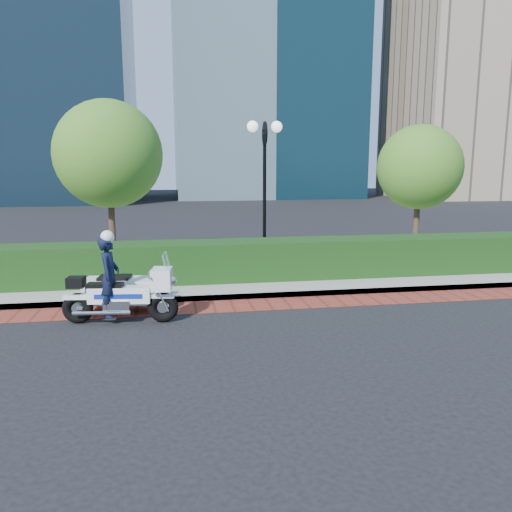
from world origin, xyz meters
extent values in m
plane|color=black|center=(0.00, 0.00, 0.00)|extent=(120.00, 120.00, 0.00)
cube|color=maroon|center=(0.00, 1.50, 0.01)|extent=(60.00, 1.00, 0.01)
cube|color=gray|center=(0.00, 6.00, 0.07)|extent=(60.00, 8.00, 0.15)
cube|color=black|center=(0.00, 3.60, 0.65)|extent=(18.00, 1.20, 1.00)
cylinder|color=black|center=(1.00, 5.20, 0.30)|extent=(0.30, 0.30, 0.30)
cylinder|color=black|center=(1.00, 5.20, 2.15)|extent=(0.10, 0.10, 3.70)
cylinder|color=black|center=(1.00, 5.20, 4.00)|extent=(0.04, 0.70, 0.70)
sphere|color=white|center=(0.65, 5.20, 4.20)|extent=(0.32, 0.32, 0.32)
sphere|color=white|center=(1.35, 5.20, 4.20)|extent=(0.32, 0.32, 0.32)
cylinder|color=#332319|center=(-3.50, 6.50, 1.23)|extent=(0.20, 0.20, 2.17)
sphere|color=#35711C|center=(-3.50, 6.50, 3.44)|extent=(3.20, 3.20, 3.20)
cylinder|color=#332319|center=(6.50, 6.50, 1.11)|extent=(0.20, 0.20, 1.92)
sphere|color=#35711C|center=(6.50, 6.50, 3.05)|extent=(2.80, 2.80, 2.80)
cube|color=gray|center=(28.00, 38.00, 14.00)|extent=(14.00, 12.00, 28.00)
torus|color=black|center=(-3.59, 0.80, 0.31)|extent=(0.63, 0.26, 0.62)
torus|color=black|center=(-1.93, 0.59, 0.31)|extent=(0.63, 0.26, 0.62)
cube|color=white|center=(-2.76, 0.69, 0.58)|extent=(1.24, 0.45, 0.32)
cube|color=silver|center=(-2.81, 0.70, 0.35)|extent=(0.56, 0.43, 0.26)
cube|color=white|center=(-1.93, 0.59, 0.89)|extent=(0.43, 0.56, 0.42)
cube|color=silver|center=(-1.84, 0.58, 1.21)|extent=(0.17, 0.48, 0.37)
cube|color=black|center=(-3.04, 0.73, 0.76)|extent=(0.73, 0.37, 0.09)
cube|color=black|center=(-3.59, 0.80, 0.84)|extent=(0.36, 0.34, 0.21)
cube|color=white|center=(-2.85, 1.50, 0.47)|extent=(1.52, 0.83, 0.51)
cube|color=black|center=(-2.94, 1.51, 0.75)|extent=(0.71, 0.54, 0.07)
torus|color=black|center=(-2.88, 1.96, 0.23)|extent=(0.48, 0.21, 0.47)
imported|color=black|center=(-2.95, 0.72, 0.94)|extent=(0.46, 0.63, 1.61)
sphere|color=white|center=(-2.95, 0.72, 1.73)|extent=(0.26, 0.26, 0.26)
camera|label=1|loc=(-1.72, -9.20, 3.07)|focal=35.00mm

